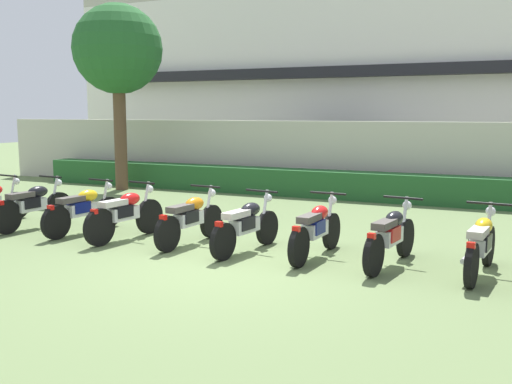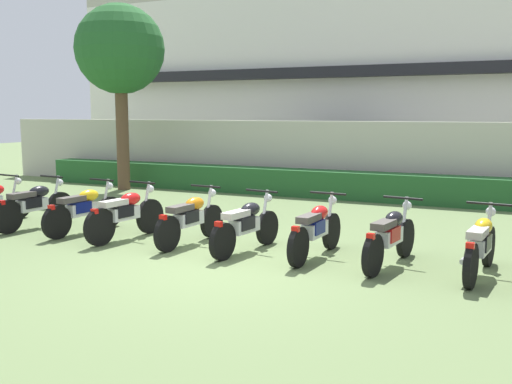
# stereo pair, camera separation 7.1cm
# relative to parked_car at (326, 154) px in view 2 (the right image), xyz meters

# --- Properties ---
(ground) EXTENTS (60.00, 60.00, 0.00)m
(ground) POSITION_rel_parked_car_xyz_m (1.68, -9.95, -0.94)
(ground) COLOR #607547
(building) EXTENTS (25.33, 6.50, 6.71)m
(building) POSITION_rel_parked_car_xyz_m (1.68, 5.09, 2.42)
(building) COLOR white
(building) RESTS_ON ground
(compound_wall) EXTENTS (24.06, 0.30, 1.96)m
(compound_wall) POSITION_rel_parked_car_xyz_m (1.68, -2.11, 0.04)
(compound_wall) COLOR #BCB7A8
(compound_wall) RESTS_ON ground
(hedge_row) EXTENTS (19.25, 0.70, 0.70)m
(hedge_row) POSITION_rel_parked_car_xyz_m (1.68, -2.81, -0.59)
(hedge_row) COLOR #235628
(hedge_row) RESTS_ON ground
(parked_car) EXTENTS (4.63, 2.35, 1.89)m
(parked_car) POSITION_rel_parked_car_xyz_m (0.00, 0.00, 0.00)
(parked_car) COLOR #9EA3A8
(parked_car) RESTS_ON ground
(tree_near_inspector) EXTENTS (2.48, 2.48, 5.18)m
(tree_near_inspector) POSITION_rel_parked_car_xyz_m (-4.82, -3.74, 2.94)
(tree_near_inspector) COLOR brown
(tree_near_inspector) RESTS_ON ground
(motorcycle_in_row_1) EXTENTS (0.60, 1.85, 0.97)m
(motorcycle_in_row_1) POSITION_rel_parked_car_xyz_m (-2.83, -9.02, -0.48)
(motorcycle_in_row_1) COLOR black
(motorcycle_in_row_1) RESTS_ON ground
(motorcycle_in_row_2) EXTENTS (0.60, 1.85, 0.96)m
(motorcycle_in_row_2) POSITION_rel_parked_car_xyz_m (-1.67, -8.96, -0.49)
(motorcycle_in_row_2) COLOR black
(motorcycle_in_row_2) RESTS_ON ground
(motorcycle_in_row_3) EXTENTS (0.60, 1.83, 0.97)m
(motorcycle_in_row_3) POSITION_rel_parked_car_xyz_m (-0.63, -9.08, -0.48)
(motorcycle_in_row_3) COLOR black
(motorcycle_in_row_3) RESTS_ON ground
(motorcycle_in_row_4) EXTENTS (0.60, 1.83, 0.95)m
(motorcycle_in_row_4) POSITION_rel_parked_car_xyz_m (0.59, -8.93, -0.49)
(motorcycle_in_row_4) COLOR black
(motorcycle_in_row_4) RESTS_ON ground
(motorcycle_in_row_5) EXTENTS (0.60, 1.82, 0.94)m
(motorcycle_in_row_5) POSITION_rel_parked_car_xyz_m (1.67, -9.02, -0.50)
(motorcycle_in_row_5) COLOR black
(motorcycle_in_row_5) RESTS_ON ground
(motorcycle_in_row_6) EXTENTS (0.60, 1.88, 0.95)m
(motorcycle_in_row_6) POSITION_rel_parked_car_xyz_m (2.79, -8.89, -0.49)
(motorcycle_in_row_6) COLOR black
(motorcycle_in_row_6) RESTS_ON ground
(motorcycle_in_row_7) EXTENTS (0.60, 1.89, 0.95)m
(motorcycle_in_row_7) POSITION_rel_parked_car_xyz_m (3.92, -8.91, -0.49)
(motorcycle_in_row_7) COLOR black
(motorcycle_in_row_7) RESTS_ON ground
(motorcycle_in_row_8) EXTENTS (0.60, 1.85, 0.95)m
(motorcycle_in_row_8) POSITION_rel_parked_car_xyz_m (5.13, -8.92, -0.50)
(motorcycle_in_row_8) COLOR black
(motorcycle_in_row_8) RESTS_ON ground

